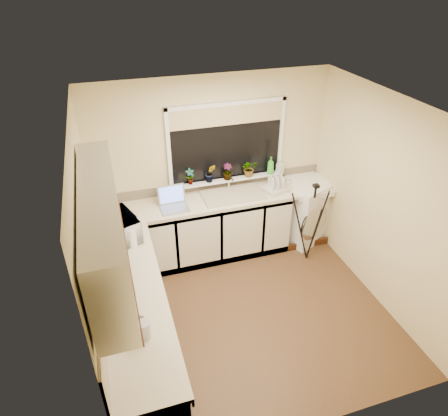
% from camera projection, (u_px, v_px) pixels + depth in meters
% --- Properties ---
extents(floor, '(3.20, 3.20, 0.00)m').
position_uv_depth(floor, '(248.00, 310.00, 4.83)').
color(floor, brown).
rests_on(floor, ground).
extents(ceiling, '(3.20, 3.20, 0.00)m').
position_uv_depth(ceiling, '(257.00, 112.00, 3.54)').
color(ceiling, white).
rests_on(ceiling, ground).
extents(wall_back, '(3.20, 0.00, 3.20)m').
position_uv_depth(wall_back, '(212.00, 166.00, 5.41)').
color(wall_back, beige).
rests_on(wall_back, ground).
extents(wall_front, '(3.20, 0.00, 3.20)m').
position_uv_depth(wall_front, '(324.00, 335.00, 2.97)').
color(wall_front, beige).
rests_on(wall_front, ground).
extents(wall_left, '(0.00, 3.00, 3.00)m').
position_uv_depth(wall_left, '(93.00, 255.00, 3.78)').
color(wall_left, beige).
rests_on(wall_left, ground).
extents(wall_right, '(0.00, 3.00, 3.00)m').
position_uv_depth(wall_right, '(382.00, 203.00, 4.60)').
color(wall_right, beige).
rests_on(wall_right, ground).
extents(base_cabinet_back, '(2.55, 0.60, 0.86)m').
position_uv_depth(base_cabinet_back, '(196.00, 231.00, 5.50)').
color(base_cabinet_back, silver).
rests_on(base_cabinet_back, floor).
extents(base_cabinet_left, '(0.54, 2.40, 0.86)m').
position_uv_depth(base_cabinet_left, '(139.00, 329.00, 4.03)').
color(base_cabinet_left, silver).
rests_on(base_cabinet_left, floor).
extents(worktop_back, '(3.20, 0.60, 0.04)m').
position_uv_depth(worktop_back, '(219.00, 199.00, 5.34)').
color(worktop_back, beige).
rests_on(worktop_back, base_cabinet_back).
extents(worktop_left, '(0.60, 2.40, 0.04)m').
position_uv_depth(worktop_left, '(133.00, 297.00, 3.79)').
color(worktop_left, beige).
rests_on(worktop_left, base_cabinet_left).
extents(upper_cabinet, '(0.28, 1.90, 0.70)m').
position_uv_depth(upper_cabinet, '(104.00, 228.00, 3.15)').
color(upper_cabinet, silver).
rests_on(upper_cabinet, wall_left).
extents(splashback_left, '(0.02, 2.40, 0.45)m').
position_uv_depth(splashback_left, '(98.00, 284.00, 3.59)').
color(splashback_left, beige).
rests_on(splashback_left, wall_left).
extents(splashback_back, '(3.20, 0.02, 0.14)m').
position_uv_depth(splashback_back, '(213.00, 184.00, 5.53)').
color(splashback_back, beige).
rests_on(splashback_back, wall_back).
extents(window_glass, '(1.50, 0.02, 1.00)m').
position_uv_depth(window_glass, '(227.00, 143.00, 5.27)').
color(window_glass, black).
rests_on(window_glass, wall_back).
extents(window_blind, '(1.50, 0.02, 0.25)m').
position_uv_depth(window_blind, '(227.00, 116.00, 5.06)').
color(window_blind, tan).
rests_on(window_blind, wall_back).
extents(windowsill, '(1.60, 0.14, 0.03)m').
position_uv_depth(windowsill, '(228.00, 179.00, 5.50)').
color(windowsill, white).
rests_on(windowsill, wall_back).
extents(sink, '(0.82, 0.46, 0.03)m').
position_uv_depth(sink, '(233.00, 195.00, 5.38)').
color(sink, tan).
rests_on(sink, worktop_back).
extents(faucet, '(0.03, 0.03, 0.24)m').
position_uv_depth(faucet, '(229.00, 182.00, 5.47)').
color(faucet, silver).
rests_on(faucet, worktop_back).
extents(washing_machine, '(0.86, 0.85, 0.93)m').
position_uv_depth(washing_machine, '(303.00, 209.00, 5.91)').
color(washing_machine, white).
rests_on(washing_machine, floor).
extents(laptop, '(0.36, 0.34, 0.25)m').
position_uv_depth(laptop, '(173.00, 202.00, 5.11)').
color(laptop, '#93949A').
rests_on(laptop, worktop_back).
extents(kettle, '(0.17, 0.17, 0.22)m').
position_uv_depth(kettle, '(130.00, 236.00, 4.41)').
color(kettle, white).
rests_on(kettle, worktop_left).
extents(dish_rack, '(0.43, 0.36, 0.05)m').
position_uv_depth(dish_rack, '(277.00, 189.00, 5.49)').
color(dish_rack, beige).
rests_on(dish_rack, worktop_back).
extents(tripod, '(0.75, 0.75, 1.18)m').
position_uv_depth(tripod, '(311.00, 223.00, 5.37)').
color(tripod, black).
rests_on(tripod, floor).
extents(glass_jug, '(0.11, 0.11, 0.16)m').
position_uv_depth(glass_jug, '(144.00, 330.00, 3.33)').
color(glass_jug, silver).
rests_on(glass_jug, worktop_left).
extents(steel_jar, '(0.07, 0.07, 0.10)m').
position_uv_depth(steel_jar, '(125.00, 316.00, 3.50)').
color(steel_jar, silver).
rests_on(steel_jar, worktop_left).
extents(microwave, '(0.51, 0.61, 0.29)m').
position_uv_depth(microwave, '(119.00, 227.00, 4.49)').
color(microwave, white).
rests_on(microwave, worktop_left).
extents(plant_a, '(0.13, 0.10, 0.23)m').
position_uv_depth(plant_a, '(190.00, 177.00, 5.29)').
color(plant_a, '#999999').
rests_on(plant_a, windowsill).
extents(plant_b, '(0.16, 0.13, 0.26)m').
position_uv_depth(plant_b, '(210.00, 173.00, 5.34)').
color(plant_b, '#999999').
rests_on(plant_b, windowsill).
extents(plant_c, '(0.14, 0.14, 0.23)m').
position_uv_depth(plant_c, '(227.00, 172.00, 5.41)').
color(plant_c, '#999999').
rests_on(plant_c, windowsill).
extents(plant_d, '(0.22, 0.19, 0.24)m').
position_uv_depth(plant_d, '(249.00, 168.00, 5.49)').
color(plant_d, '#999999').
rests_on(plant_d, windowsill).
extents(soap_bottle_green, '(0.12, 0.12, 0.25)m').
position_uv_depth(soap_bottle_green, '(271.00, 165.00, 5.55)').
color(soap_bottle_green, green).
rests_on(soap_bottle_green, windowsill).
extents(soap_bottle_clear, '(0.11, 0.11, 0.19)m').
position_uv_depth(soap_bottle_clear, '(280.00, 166.00, 5.61)').
color(soap_bottle_clear, '#999999').
rests_on(soap_bottle_clear, windowsill).
extents(cup_back, '(0.14, 0.14, 0.09)m').
position_uv_depth(cup_back, '(288.00, 183.00, 5.61)').
color(cup_back, beige).
rests_on(cup_back, worktop_back).
extents(cup_left, '(0.10, 0.10, 0.09)m').
position_uv_depth(cup_left, '(140.00, 322.00, 3.44)').
color(cup_left, beige).
rests_on(cup_left, worktop_left).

